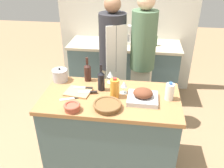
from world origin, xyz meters
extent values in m
plane|color=#9E7A56|center=(0.00, 0.00, 0.00)|extent=(12.00, 12.00, 0.00)
cube|color=#4C666B|center=(0.00, 0.00, 0.42)|extent=(1.31, 0.69, 0.85)
cube|color=#A37042|center=(0.00, 0.00, 0.87)|extent=(1.35, 0.71, 0.04)
cube|color=#4C666B|center=(0.00, 1.54, 0.43)|extent=(1.67, 0.58, 0.85)
cube|color=beige|center=(0.00, 1.54, 0.87)|extent=(1.72, 0.60, 0.04)
cube|color=silver|center=(0.00, 1.89, 1.27)|extent=(2.22, 0.10, 2.55)
cube|color=#BCBCC1|center=(0.31, -0.03, 0.91)|extent=(0.29, 0.26, 0.04)
ellipsoid|color=brown|center=(0.31, -0.03, 0.97)|extent=(0.19, 0.16, 0.09)
cylinder|color=brown|center=(0.00, -0.20, 0.91)|extent=(0.24, 0.24, 0.04)
torus|color=brown|center=(0.00, -0.20, 0.93)|extent=(0.26, 0.26, 0.02)
cube|color=tan|center=(-0.33, 0.03, 0.90)|extent=(0.27, 0.23, 0.02)
cylinder|color=#B7B7BC|center=(-0.59, 0.25, 0.95)|extent=(0.16, 0.16, 0.12)
cylinder|color=#B7B7BC|center=(-0.59, 0.25, 1.01)|extent=(0.17, 0.17, 0.01)
sphere|color=black|center=(-0.59, 0.25, 1.03)|extent=(0.02, 0.02, 0.02)
cylinder|color=#A84C38|center=(-0.30, -0.28, 0.91)|extent=(0.14, 0.14, 0.05)
torus|color=#A84C38|center=(-0.30, -0.28, 0.94)|extent=(0.15, 0.15, 0.03)
cylinder|color=orange|center=(0.04, 0.00, 0.98)|extent=(0.09, 0.09, 0.19)
cylinder|color=red|center=(0.04, 0.00, 1.08)|extent=(0.04, 0.04, 0.02)
cylinder|color=white|center=(0.56, 0.03, 0.97)|extent=(0.08, 0.08, 0.16)
cylinder|color=#3360B2|center=(0.56, 0.03, 1.06)|extent=(0.03, 0.03, 0.02)
cylinder|color=#381E19|center=(-0.29, 0.30, 0.97)|extent=(0.07, 0.07, 0.17)
cone|color=#381E19|center=(-0.29, 0.30, 1.07)|extent=(0.07, 0.07, 0.03)
cylinder|color=#381E19|center=(-0.29, 0.30, 1.12)|extent=(0.03, 0.03, 0.07)
cylinder|color=black|center=(-0.11, 0.11, 0.98)|extent=(0.07, 0.07, 0.18)
cone|color=black|center=(-0.11, 0.11, 1.08)|extent=(0.07, 0.07, 0.03)
cylinder|color=black|center=(-0.11, 0.11, 1.14)|extent=(0.03, 0.03, 0.07)
cylinder|color=silver|center=(0.12, 0.08, 0.89)|extent=(0.07, 0.07, 0.00)
cylinder|color=silver|center=(0.12, 0.08, 0.92)|extent=(0.01, 0.01, 0.06)
cone|color=silver|center=(0.12, 0.08, 0.99)|extent=(0.06, 0.06, 0.06)
cylinder|color=silver|center=(-0.04, 0.28, 0.89)|extent=(0.07, 0.07, 0.00)
cylinder|color=silver|center=(-0.04, 0.28, 0.93)|extent=(0.01, 0.01, 0.07)
cone|color=silver|center=(-0.04, 0.28, 0.99)|extent=(0.06, 0.06, 0.06)
cube|color=#B7B7BC|center=(-0.41, -0.11, 0.89)|extent=(0.14, 0.08, 0.01)
cube|color=black|center=(-0.30, -0.07, 0.89)|extent=(0.09, 0.06, 0.01)
cube|color=#B7B7BC|center=(-0.33, 0.10, 0.91)|extent=(0.12, 0.04, 0.01)
cube|color=black|center=(-0.24, 0.10, 0.91)|extent=(0.07, 0.03, 0.01)
cube|color=#B7B7BC|center=(-0.27, 0.01, 0.91)|extent=(0.12, 0.05, 0.01)
cube|color=black|center=(-0.17, 0.03, 0.91)|extent=(0.08, 0.04, 0.01)
cube|color=silver|center=(0.03, 1.54, 0.92)|extent=(0.18, 0.14, 0.05)
cylinder|color=#B7B7BC|center=(0.01, 1.54, 0.99)|extent=(0.13, 0.13, 0.09)
cube|color=silver|center=(0.10, 1.54, 1.02)|extent=(0.05, 0.08, 0.15)
cube|color=silver|center=(0.03, 1.54, 1.14)|extent=(0.17, 0.08, 0.08)
cylinder|color=#234C28|center=(0.46, 1.52, 0.97)|extent=(0.06, 0.06, 0.15)
cylinder|color=black|center=(0.46, 1.52, 1.05)|extent=(0.03, 0.03, 0.02)
cylinder|color=#234C28|center=(-0.10, 1.67, 0.96)|extent=(0.05, 0.05, 0.12)
cylinder|color=black|center=(-0.10, 1.67, 1.03)|extent=(0.02, 0.02, 0.02)
cube|color=beige|center=(-0.09, 0.84, 0.41)|extent=(0.32, 0.28, 0.82)
cylinder|color=#28282D|center=(-0.09, 0.84, 1.16)|extent=(0.33, 0.33, 0.68)
sphere|color=#996B4C|center=(-0.09, 0.84, 1.60)|extent=(0.20, 0.20, 0.20)
cube|color=silver|center=(-0.03, 0.70, 0.97)|extent=(0.24, 0.13, 0.87)
cube|color=beige|center=(0.29, 0.81, 0.42)|extent=(0.27, 0.21, 0.85)
cylinder|color=#4C6B4C|center=(0.29, 0.81, 1.20)|extent=(0.31, 0.31, 0.71)
sphere|color=#DBAD89|center=(0.29, 0.81, 1.66)|extent=(0.21, 0.21, 0.21)
camera|label=1|loc=(0.28, -1.95, 2.12)|focal=38.00mm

